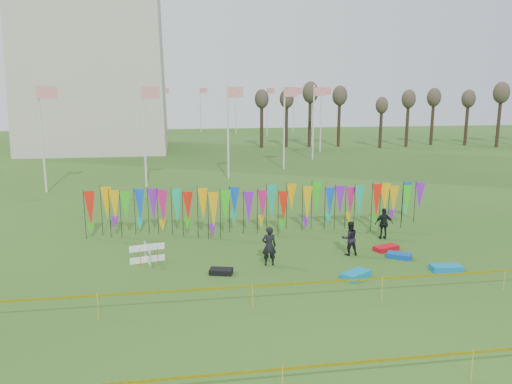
{
  "coord_description": "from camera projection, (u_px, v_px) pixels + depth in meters",
  "views": [
    {
      "loc": [
        -4.25,
        -18.33,
        7.53
      ],
      "look_at": [
        -0.41,
        6.0,
        2.45
      ],
      "focal_mm": 35.0,
      "sensor_mm": 36.0,
      "label": 1
    }
  ],
  "objects": [
    {
      "name": "kite_bag_blue",
      "position": [
        399.0,
        256.0,
        22.65
      ],
      "size": [
        1.19,
        1.04,
        0.22
      ],
      "primitive_type": "cube",
      "rotation": [
        0.0,
        0.0,
        -0.58
      ],
      "color": "#0B48B4",
      "rests_on": "ground"
    },
    {
      "name": "kite_bag_red",
      "position": [
        386.0,
        248.0,
        23.75
      ],
      "size": [
        1.34,
        0.97,
        0.22
      ],
      "primitive_type": "cube",
      "rotation": [
        0.0,
        0.0,
        0.38
      ],
      "color": "red",
      "rests_on": "ground"
    },
    {
      "name": "caution_tape_far",
      "position": [
        348.0,
        365.0,
        12.45
      ],
      "size": [
        26.0,
        0.02,
        0.9
      ],
      "color": "#DBBE04",
      "rests_on": "ground"
    },
    {
      "name": "kite_bag_teal",
      "position": [
        446.0,
        268.0,
        21.06
      ],
      "size": [
        1.32,
        0.71,
        0.24
      ],
      "primitive_type": "cube",
      "rotation": [
        0.0,
        0.0,
        -0.08
      ],
      "color": "#0D77BC",
      "rests_on": "ground"
    },
    {
      "name": "person_right",
      "position": [
        384.0,
        224.0,
        25.45
      ],
      "size": [
        0.96,
        0.57,
        1.61
      ],
      "primitive_type": "imported",
      "rotation": [
        0.0,
        0.0,
        3.11
      ],
      "color": "black",
      "rests_on": "ground"
    },
    {
      "name": "caution_tape_near",
      "position": [
        298.0,
        285.0,
        17.56
      ],
      "size": [
        26.0,
        0.02,
        0.9
      ],
      "color": "#DBBE04",
      "rests_on": "ground"
    },
    {
      "name": "person_mid",
      "position": [
        350.0,
        238.0,
        22.98
      ],
      "size": [
        0.78,
        0.49,
        1.6
      ],
      "primitive_type": "imported",
      "rotation": [
        0.0,
        0.0,
        3.16
      ],
      "color": "black",
      "rests_on": "ground"
    },
    {
      "name": "tree_line",
      "position": [
        452.0,
        100.0,
        66.11
      ],
      "size": [
        53.92,
        1.92,
        7.84
      ],
      "color": "#35271A",
      "rests_on": "ground"
    },
    {
      "name": "banner_row",
      "position": [
        266.0,
        203.0,
        26.46
      ],
      "size": [
        18.64,
        0.64,
        2.5
      ],
      "color": "black",
      "rests_on": "ground"
    },
    {
      "name": "kite_bag_turquoise",
      "position": [
        356.0,
        275.0,
        20.29
      ],
      "size": [
        1.39,
        1.19,
        0.25
      ],
      "primitive_type": "cube",
      "rotation": [
        0.0,
        0.0,
        0.56
      ],
      "color": "#0C7FB6",
      "rests_on": "ground"
    },
    {
      "name": "flagpole_ring",
      "position": [
        99.0,
        118.0,
        63.4
      ],
      "size": [
        57.4,
        56.16,
        8.0
      ],
      "color": "silver",
      "rests_on": "ground"
    },
    {
      "name": "kite_bag_black",
      "position": [
        221.0,
        271.0,
        20.72
      ],
      "size": [
        1.05,
        0.77,
        0.22
      ],
      "primitive_type": "cube",
      "rotation": [
        0.0,
        0.0,
        -0.25
      ],
      "color": "black",
      "rests_on": "ground"
    },
    {
      "name": "box_kite",
      "position": [
        147.0,
        253.0,
        21.97
      ],
      "size": [
        0.78,
        0.78,
        0.87
      ],
      "rotation": [
        0.0,
        0.0,
        0.24
      ],
      "color": "red",
      "rests_on": "ground"
    },
    {
      "name": "ground",
      "position": [
        289.0,
        282.0,
        19.9
      ],
      "size": [
        160.0,
        160.0,
        0.0
      ],
      "primitive_type": "plane",
      "color": "#254B15",
      "rests_on": "ground"
    },
    {
      "name": "person_left",
      "position": [
        269.0,
        246.0,
        21.58
      ],
      "size": [
        0.64,
        0.47,
        1.74
      ],
      "primitive_type": "imported",
      "rotation": [
        0.0,
        0.0,
        3.13
      ],
      "color": "black",
      "rests_on": "ground"
    }
  ]
}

